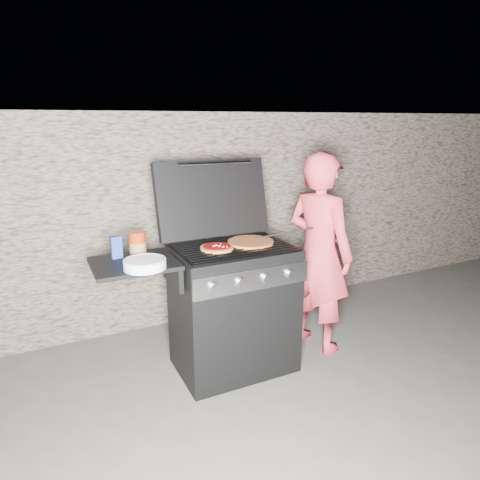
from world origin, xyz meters
name	(u,v)px	position (x,y,z in m)	size (l,w,h in m)	color
ground	(234,365)	(0.00, 0.00, 0.00)	(50.00, 50.00, 0.00)	#464544
stone_wall	(183,217)	(0.00, 1.05, 0.90)	(8.00, 0.35, 1.80)	gray
gas_grill	(200,315)	(-0.25, 0.00, 0.46)	(1.34, 0.79, 0.91)	black
pizza_topped	(217,247)	(-0.12, -0.01, 0.92)	(0.22, 0.22, 0.02)	tan
pizza_plain	(251,242)	(0.14, 0.02, 0.92)	(0.32, 0.32, 0.02)	#DF854D
sauce_jar	(138,244)	(-0.62, 0.10, 0.98)	(0.10, 0.10, 0.16)	#A22A0A
blue_carton	(116,247)	(-0.75, 0.12, 0.97)	(0.07, 0.04, 0.14)	navy
plate_stack	(145,264)	(-0.64, -0.16, 0.93)	(0.24, 0.24, 0.06)	white
person	(319,253)	(0.72, 0.01, 0.76)	(0.56, 0.36, 1.52)	#E23943
tongs	(282,234)	(0.38, 0.00, 0.96)	(0.01, 0.01, 0.44)	black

